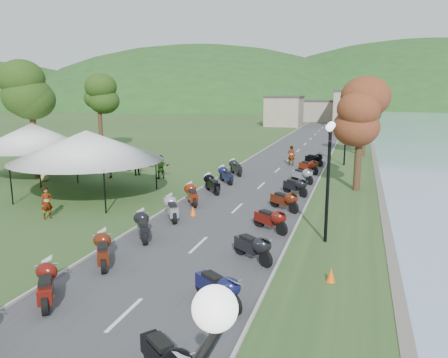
% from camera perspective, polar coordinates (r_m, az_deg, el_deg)
% --- Properties ---
extents(road, '(7.00, 120.00, 0.02)m').
position_cam_1_polar(road, '(41.07, 8.52, 2.59)').
color(road, '#3F3F42').
rests_on(road, ground).
extents(hills_backdrop, '(360.00, 120.00, 76.00)m').
position_cam_1_polar(hills_backdrop, '(200.31, 15.77, 9.35)').
color(hills_backdrop, '#285621').
rests_on(hills_backdrop, ground).
extents(far_building, '(18.00, 16.00, 5.00)m').
position_cam_1_polar(far_building, '(85.59, 11.98, 8.77)').
color(far_building, gray).
rests_on(far_building, ground).
extents(moto_row_left, '(2.60, 35.64, 1.10)m').
position_cam_1_polar(moto_row_left, '(17.97, -12.93, -7.54)').
color(moto_row_left, '#331411').
rests_on(moto_row_left, ground).
extents(moto_row_right, '(2.60, 35.46, 1.10)m').
position_cam_1_polar(moto_row_right, '(21.79, 6.94, -3.93)').
color(moto_row_right, '#331411').
rests_on(moto_row_right, ground).
extents(vendor_tent_main, '(5.99, 5.99, 4.00)m').
position_cam_1_polar(vendor_tent_main, '(27.36, -17.34, 1.92)').
color(vendor_tent_main, silver).
rests_on(vendor_tent_main, ground).
extents(vendor_tent_side, '(5.24, 5.24, 4.00)m').
position_cam_1_polar(vendor_tent_side, '(34.48, -23.60, 3.38)').
color(vendor_tent_side, silver).
rests_on(vendor_tent_side, ground).
extents(tree_park_left, '(3.57, 3.57, 9.91)m').
position_cam_1_polar(tree_park_left, '(34.44, -23.81, 8.31)').
color(tree_park_left, '#2C4C16').
rests_on(tree_park_left, ground).
extents(tree_lakeside, '(2.83, 2.83, 7.87)m').
position_cam_1_polar(tree_lakeside, '(28.71, 17.32, 6.25)').
color(tree_lakeside, '#2C4C16').
rests_on(tree_lakeside, ground).
extents(pedestrian_a, '(0.66, 0.72, 1.62)m').
position_cam_1_polar(pedestrian_a, '(23.71, -21.99, -4.81)').
color(pedestrian_a, slate).
rests_on(pedestrian_a, ground).
extents(pedestrian_b, '(1.02, 0.66, 1.97)m').
position_cam_1_polar(pedestrian_b, '(35.75, -12.81, 1.07)').
color(pedestrian_b, slate).
rests_on(pedestrian_b, ground).
extents(pedestrian_c, '(0.63, 1.07, 1.56)m').
position_cam_1_polar(pedestrian_c, '(33.04, -14.67, 0.13)').
color(pedestrian_c, slate).
rests_on(pedestrian_c, ground).
extents(traffic_cone_near, '(0.32, 0.32, 0.50)m').
position_cam_1_polar(traffic_cone_near, '(15.00, -21.88, -13.30)').
color(traffic_cone_near, '#F2590C').
rests_on(traffic_cone_near, ground).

